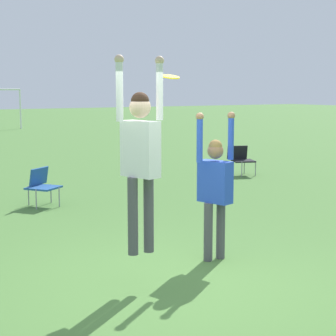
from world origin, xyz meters
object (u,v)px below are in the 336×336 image
(person_defending, at_px, (215,183))
(camping_chair_3, at_px, (42,184))
(camping_chair_2, at_px, (241,158))
(person_jumping, at_px, (140,149))
(frisbee, at_px, (170,77))

(person_defending, bearing_deg, camping_chair_3, 173.16)
(camping_chair_2, bearing_deg, person_jumping, 66.00)
(frisbee, xyz_separation_m, camping_chair_3, (0.04, 4.90, -2.02))
(person_jumping, relative_size, frisbee, 10.01)
(person_jumping, relative_size, camping_chair_2, 2.91)
(camping_chair_2, relative_size, camping_chair_3, 0.93)
(frisbee, bearing_deg, person_jumping, -157.53)
(person_defending, distance_m, frisbee, 1.63)
(person_defending, relative_size, camping_chair_2, 2.56)
(person_jumping, xyz_separation_m, person_defending, (1.36, 0.39, -0.57))
(person_jumping, relative_size, camping_chair_3, 2.71)
(person_jumping, height_order, person_defending, person_jumping)
(person_jumping, relative_size, person_defending, 1.14)
(frisbee, relative_size, camping_chair_2, 0.29)
(person_defending, bearing_deg, person_jumping, -90.00)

